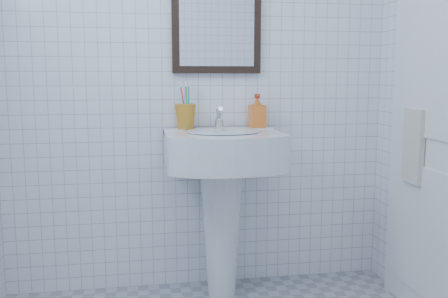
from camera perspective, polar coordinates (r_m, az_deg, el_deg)
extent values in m
cube|color=white|center=(2.85, -2.94, 8.83)|extent=(2.20, 0.02, 2.50)
cone|color=white|center=(2.81, -0.28, -9.09)|extent=(0.24, 0.24, 0.77)
cube|color=white|center=(2.66, -0.09, -0.06)|extent=(0.61, 0.44, 0.19)
cube|color=white|center=(2.81, -0.66, 2.09)|extent=(0.61, 0.11, 0.03)
cylinder|color=white|center=(2.61, 0.03, 2.07)|extent=(0.38, 0.38, 0.01)
cylinder|color=silver|center=(2.78, -0.58, 2.88)|extent=(0.05, 0.05, 0.05)
cylinder|color=silver|center=(2.76, -0.53, 4.09)|extent=(0.03, 0.10, 0.08)
cylinder|color=silver|center=(2.80, -0.64, 3.73)|extent=(0.03, 0.05, 0.09)
imported|color=#E24B16|center=(2.84, 3.80, 4.36)|extent=(0.09, 0.09, 0.19)
cube|color=black|center=(2.87, -0.86, 14.85)|extent=(0.50, 0.04, 0.62)
cube|color=white|center=(2.85, -0.80, 14.89)|extent=(0.42, 0.00, 0.54)
cube|color=silver|center=(2.61, 23.24, 2.73)|extent=(0.04, 0.80, 2.00)
torus|color=silver|center=(2.71, 21.38, 4.08)|extent=(0.01, 0.18, 0.18)
cube|color=beige|center=(2.72, 20.82, 0.30)|extent=(0.03, 0.16, 0.38)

